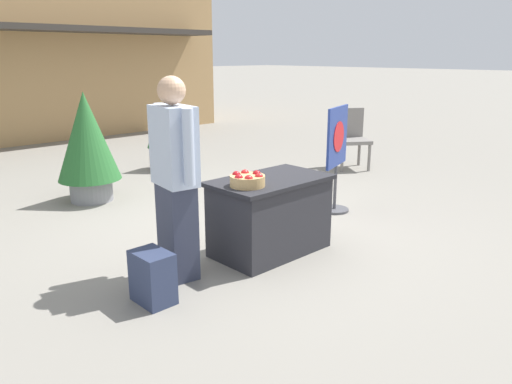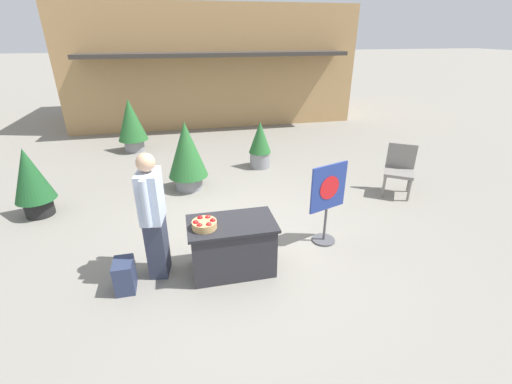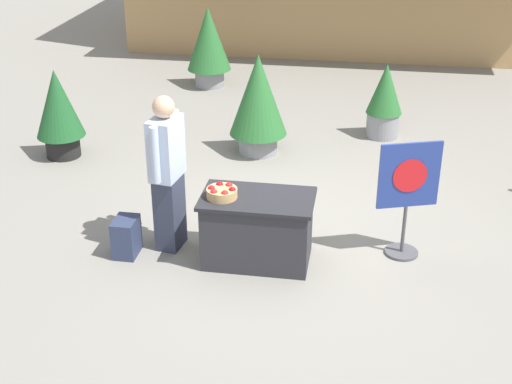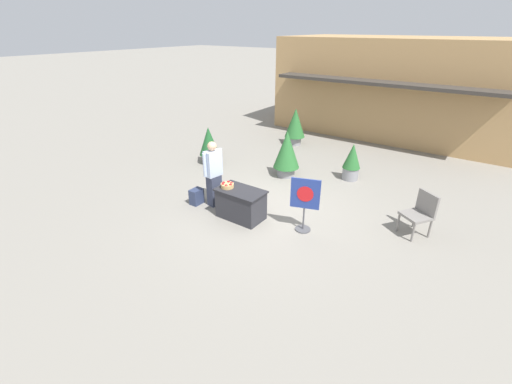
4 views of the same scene
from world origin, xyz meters
TOP-DOWN VIEW (x-y plane):
  - ground_plane at (0.00, 0.00)m, footprint 120.00×120.00m
  - display_table at (-0.36, -0.64)m, footprint 1.17×0.70m
  - apple_basket at (-0.72, -0.71)m, footprint 0.32×0.32m
  - person_visitor at (-1.35, -0.50)m, footprint 0.32×0.60m
  - backpack at (-1.78, -0.75)m, footprint 0.24×0.34m
  - poster_board at (1.16, -0.26)m, footprint 0.63×0.36m
  - potted_plant_near_right at (0.94, 3.19)m, footprint 0.54×0.54m
  - potted_plant_far_right at (-0.82, 2.27)m, footprint 0.81×0.81m
  - potted_plant_near_left at (-3.54, 1.69)m, footprint 0.67×0.67m
  - potted_plant_far_left at (-2.19, 5.20)m, footprint 0.79×0.79m

SIDE VIEW (x-z plane):
  - ground_plane at x=0.00m, z-range 0.00..0.00m
  - backpack at x=-1.78m, z-range 0.00..0.42m
  - display_table at x=-0.36m, z-range 0.00..0.75m
  - potted_plant_near_right at x=0.94m, z-range 0.02..1.16m
  - potted_plant_near_left at x=-3.54m, z-range 0.07..1.33m
  - poster_board at x=1.16m, z-range 0.08..1.38m
  - potted_plant_far_right at x=-0.82m, z-range 0.07..1.52m
  - potted_plant_far_left at x=-2.19m, z-range 0.08..1.52m
  - apple_basket at x=-0.72m, z-range 0.74..0.87m
  - person_visitor at x=-1.35m, z-range 0.02..1.76m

